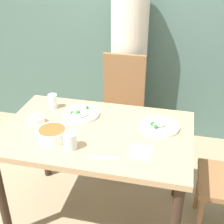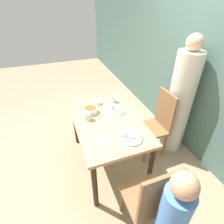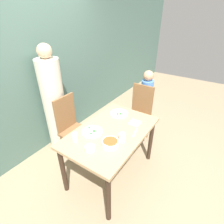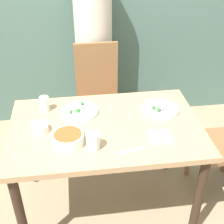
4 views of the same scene
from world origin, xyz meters
name	(u,v)px [view 4 (image 4 of 4)]	position (x,y,z in m)	size (l,w,h in m)	color
ground_plane	(107,204)	(0.00, 0.00, 0.00)	(10.00, 10.00, 0.00)	#998466
dining_table	(106,137)	(0.00, 0.00, 0.67)	(1.26, 0.81, 0.77)	tan
chair_adult_spot	(98,98)	(0.02, 0.75, 0.53)	(0.40, 0.40, 1.01)	brown
person_adult	(94,55)	(0.02, 1.08, 0.80)	(0.34, 0.34, 1.73)	beige
bowl_curry	(68,138)	(-0.24, -0.15, 0.80)	(0.19, 0.19, 0.07)	white
plate_rice_adult	(160,108)	(0.40, 0.14, 0.78)	(0.26, 0.26, 0.05)	white
plate_rice_child	(80,111)	(-0.16, 0.17, 0.78)	(0.26, 0.26, 0.06)	white
bowl_rice_small	(40,128)	(-0.42, -0.01, 0.79)	(0.11, 0.11, 0.05)	white
glass_water_tall	(93,141)	(-0.10, -0.22, 0.82)	(0.08, 0.08, 0.10)	silver
glass_water_short	(45,104)	(-0.40, 0.24, 0.82)	(0.07, 0.07, 0.11)	silver
napkin_folded	(160,137)	(0.32, -0.17, 0.77)	(0.14, 0.14, 0.01)	white
fork_steel	(132,151)	(0.13, -0.28, 0.77)	(0.18, 0.06, 0.01)	silver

